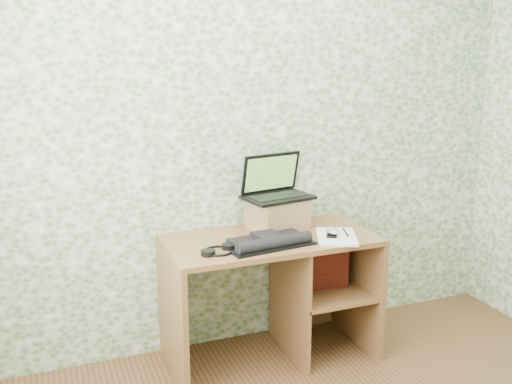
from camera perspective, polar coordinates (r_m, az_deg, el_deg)
name	(u,v)px	position (r m, az deg, el deg)	size (l,w,h in m)	color
wall_back	(251,135)	(3.42, -0.49, 5.75)	(3.50, 3.50, 0.00)	white
desk	(281,278)	(3.41, 2.48, -8.56)	(1.20, 0.60, 0.75)	brown
riser	(277,214)	(3.40, 2.16, -2.19)	(0.31, 0.25, 0.18)	brown
laptop	(275,187)	(3.40, 1.90, 0.47)	(0.43, 0.34, 0.26)	black
keyboard	(270,241)	(3.13, 1.42, -4.94)	(0.49, 0.30, 0.07)	black
headphones	(219,250)	(3.03, -3.76, -5.83)	(0.21, 0.21, 0.03)	black
notepad	(336,237)	(3.28, 8.04, -4.46)	(0.22, 0.31, 0.01)	white
mouse	(332,233)	(3.27, 7.60, -4.05)	(0.07, 0.11, 0.04)	silver
pen	(346,232)	(3.33, 8.96, -4.00)	(0.01, 0.01, 0.15)	black
red_box	(328,265)	(3.49, 7.21, -7.23)	(0.24, 0.08, 0.28)	maroon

